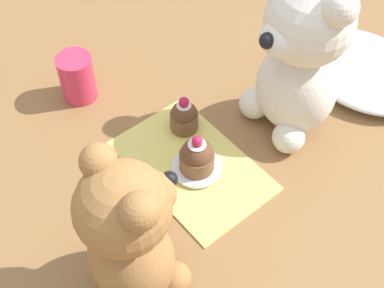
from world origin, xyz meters
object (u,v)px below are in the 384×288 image
(teddy_bear_cream, at_px, (300,59))
(saucer_plate, at_px, (195,168))
(cupcake_near_cream_bear, at_px, (184,116))
(teddy_bear_tan, at_px, (130,234))
(cupcake_near_tan_bear, at_px, (195,157))
(juice_glass, at_px, (77,77))

(teddy_bear_cream, distance_m, saucer_plate, 0.23)
(cupcake_near_cream_bear, height_order, saucer_plate, cupcake_near_cream_bear)
(teddy_bear_tan, xyz_separation_m, cupcake_near_tan_bear, (-0.09, 0.18, -0.08))
(teddy_bear_cream, xyz_separation_m, cupcake_near_tan_bear, (-0.02, -0.19, -0.11))
(teddy_bear_cream, relative_size, cupcake_near_cream_bear, 4.27)
(cupcake_near_cream_bear, distance_m, cupcake_near_tan_bear, 0.09)
(cupcake_near_tan_bear, bearing_deg, teddy_bear_cream, 84.67)
(cupcake_near_cream_bear, bearing_deg, teddy_bear_tan, -52.20)
(cupcake_near_tan_bear, height_order, juice_glass, juice_glass)
(teddy_bear_cream, bearing_deg, cupcake_near_cream_bear, -117.79)
(juice_glass, bearing_deg, teddy_bear_tan, -20.11)
(cupcake_near_cream_bear, height_order, juice_glass, juice_glass)
(teddy_bear_tan, xyz_separation_m, cupcake_near_cream_bear, (-0.17, 0.22, -0.09))
(cupcake_near_cream_bear, distance_m, juice_glass, 0.20)
(saucer_plate, bearing_deg, cupcake_near_cream_bear, 151.72)
(teddy_bear_cream, relative_size, cupcake_near_tan_bear, 4.04)
(saucer_plate, xyz_separation_m, cupcake_near_tan_bear, (-0.00, -0.00, 0.03))
(teddy_bear_tan, relative_size, saucer_plate, 3.12)
(teddy_bear_cream, xyz_separation_m, saucer_plate, (-0.02, -0.19, -0.13))
(teddy_bear_cream, distance_m, teddy_bear_tan, 0.38)
(teddy_bear_cream, bearing_deg, teddy_bear_tan, -72.51)
(juice_glass, bearing_deg, saucer_plate, 10.50)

